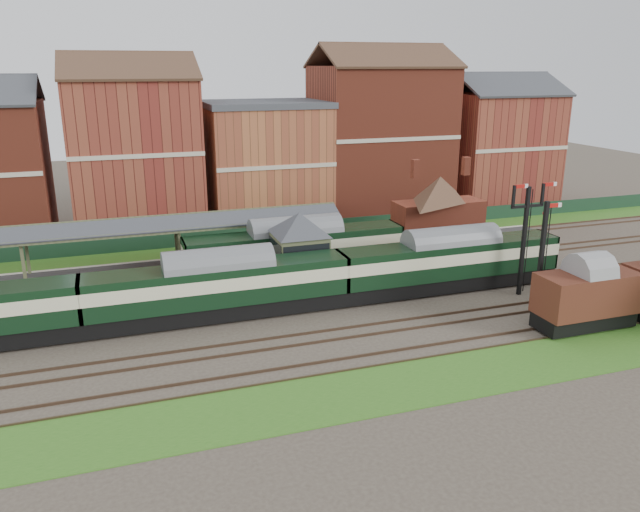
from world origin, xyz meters
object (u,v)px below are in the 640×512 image
object	(u,v)px
dmu_train	(219,286)
goods_van_a	(586,296)
semaphore_bracket	(525,233)
signal_box	(300,250)
platform_railcar	(296,249)

from	to	relation	value
dmu_train	goods_van_a	size ratio (longest dim) A/B	8.03
semaphore_bracket	goods_van_a	size ratio (longest dim) A/B	1.28
signal_box	dmu_train	distance (m)	7.30
dmu_train	platform_railcar	bearing A→B (deg)	42.32
signal_box	platform_railcar	world-z (taller)	signal_box
signal_box	semaphore_bracket	xyz separation A→B (m)	(15.04, -5.75, 1.44)
dmu_train	platform_railcar	size ratio (longest dim) A/B	2.96
signal_box	semaphore_bracket	size ratio (longest dim) A/B	0.73
goods_van_a	dmu_train	bearing A→B (deg)	157.36
goods_van_a	platform_railcar	bearing A→B (deg)	132.98
dmu_train	goods_van_a	xyz separation A→B (m)	(21.58, -9.00, -0.12)
semaphore_bracket	platform_railcar	size ratio (longest dim) A/B	0.47
semaphore_bracket	dmu_train	bearing A→B (deg)	173.37
platform_railcar	goods_van_a	size ratio (longest dim) A/B	2.72
signal_box	goods_van_a	xyz separation A→B (m)	(15.11, -12.25, -1.00)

